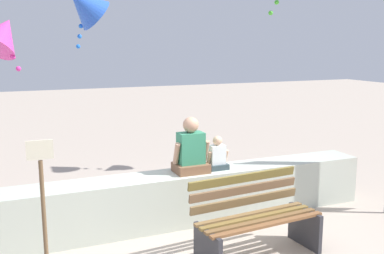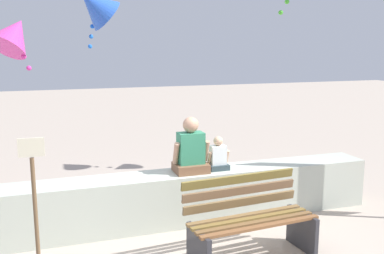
% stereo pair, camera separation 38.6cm
% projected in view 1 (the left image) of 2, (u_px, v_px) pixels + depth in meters
% --- Properties ---
extents(ground_plane, '(40.00, 40.00, 0.00)m').
position_uv_depth(ground_plane, '(207.00, 250.00, 5.08)').
color(ground_plane, '#B0A090').
extents(seawall_ledge, '(5.47, 0.53, 0.68)m').
position_uv_depth(seawall_ledge, '(180.00, 198.00, 5.80)').
color(seawall_ledge, '#B3BBAA').
rests_on(seawall_ledge, ground).
extents(park_bench, '(1.47, 0.72, 0.88)m').
position_uv_depth(park_bench, '(255.00, 220.00, 4.89)').
color(park_bench, brown).
rests_on(park_bench, ground).
extents(person_adult, '(0.48, 0.35, 0.74)m').
position_uv_depth(person_adult, '(191.00, 151.00, 5.73)').
color(person_adult, brown).
rests_on(person_adult, seawall_ledge).
extents(person_child, '(0.30, 0.22, 0.45)m').
position_uv_depth(person_child, '(217.00, 156.00, 5.90)').
color(person_child, '#304046').
rests_on(person_child, seawall_ledge).
extents(kite_blue, '(0.98, 0.84, 1.20)m').
position_uv_depth(kite_blue, '(84.00, 5.00, 7.65)').
color(kite_blue, blue).
extents(kite_magenta, '(1.07, 1.06, 1.00)m').
position_uv_depth(kite_magenta, '(2.00, 34.00, 6.89)').
color(kite_magenta, '#DB3D9E').
extents(sign_post, '(0.24, 0.04, 1.48)m').
position_uv_depth(sign_post, '(43.00, 205.00, 4.09)').
color(sign_post, brown).
rests_on(sign_post, ground).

